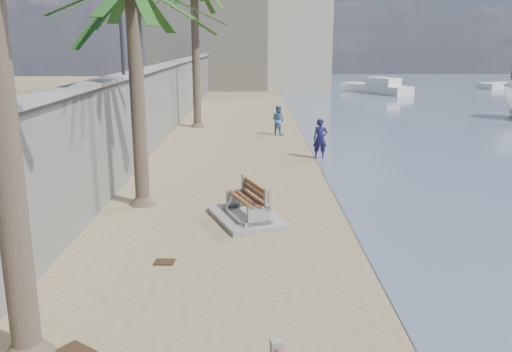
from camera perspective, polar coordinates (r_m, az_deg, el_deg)
name	(u,v)px	position (r m, az deg, el deg)	size (l,w,h in m)	color
seawall	(161,103)	(27.76, -9.95, 7.58)	(0.45, 70.00, 3.50)	gray
wall_cap	(160,66)	(27.62, -10.11, 11.30)	(0.80, 70.00, 0.12)	gray
end_building	(240,20)	(59.27, -1.69, 16.14)	(18.00, 12.00, 14.00)	#B7AA93
bench_far	(247,205)	(14.70, -0.93, -3.06)	(2.33, 2.76, 0.98)	gray
person_a	(320,136)	(22.57, 6.79, 4.22)	(0.68, 0.46, 1.90)	#141438
person_b	(278,119)	(28.26, 2.35, 6.06)	(0.82, 0.64, 1.71)	#496B97
yacht_far	(376,89)	(53.09, 12.50, 8.90)	(7.61, 2.13, 1.50)	silver
sailboat_west	(511,85)	(63.96, 25.23, 8.70)	(7.92, 5.30, 11.40)	silver
debris_d	(165,262)	(12.24, -9.60, -8.91)	(0.43, 0.35, 0.03)	#382616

